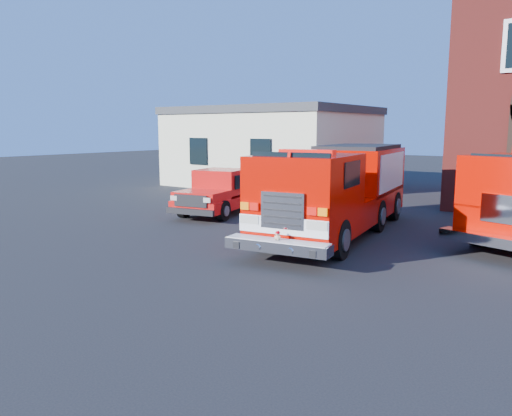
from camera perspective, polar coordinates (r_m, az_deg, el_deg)
The scene contains 4 objects.
ground at distance 13.09m, azimuth 3.07°, elevation -4.96°, with size 100.00×100.00×0.00m, color black.
side_building at distance 28.52m, azimuth 1.90°, elevation 7.10°, with size 10.20×8.20×4.35m.
fire_engine at distance 15.22m, azimuth 9.42°, elevation 2.16°, with size 3.57×8.85×2.65m.
pickup_truck at distance 19.02m, azimuth -3.56°, elevation 1.85°, with size 2.75×5.34×1.67m.
Camera 1 is at (6.81, -10.72, 3.16)m, focal length 35.00 mm.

